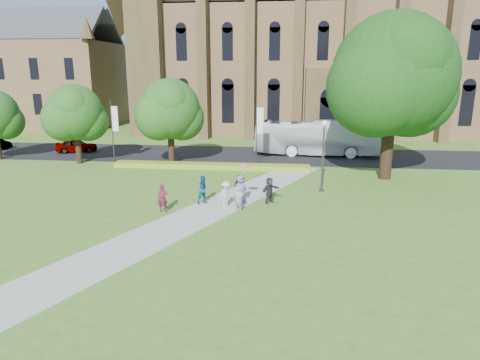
# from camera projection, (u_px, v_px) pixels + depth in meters

# --- Properties ---
(ground) EXTENTS (160.00, 160.00, 0.00)m
(ground) POSITION_uv_depth(u_px,v_px,m) (205.00, 216.00, 26.24)
(ground) COLOR #416C20
(ground) RESTS_ON ground
(road) EXTENTS (160.00, 10.00, 0.02)m
(road) POSITION_uv_depth(u_px,v_px,m) (241.00, 155.00, 45.50)
(road) COLOR black
(road) RESTS_ON ground
(footpath) EXTENTS (15.58, 28.54, 0.04)m
(footpath) POSITION_uv_depth(u_px,v_px,m) (208.00, 211.00, 27.20)
(footpath) COLOR #B2B2A8
(footpath) RESTS_ON ground
(flower_hedge) EXTENTS (18.00, 1.40, 0.45)m
(flower_hedge) POSITION_uv_depth(u_px,v_px,m) (211.00, 166.00, 39.11)
(flower_hedge) COLOR gold
(flower_hedge) RESTS_ON ground
(cathedral) EXTENTS (52.60, 18.25, 28.00)m
(cathedral) POSITION_uv_depth(u_px,v_px,m) (326.00, 40.00, 60.24)
(cathedral) COLOR brown
(cathedral) RESTS_ON ground
(building_west) EXTENTS (22.00, 14.00, 18.30)m
(building_west) POSITION_uv_depth(u_px,v_px,m) (44.00, 68.00, 68.05)
(building_west) COLOR brown
(building_west) RESTS_ON ground
(streetlamp) EXTENTS (0.44, 0.44, 5.24)m
(streetlamp) POSITION_uv_depth(u_px,v_px,m) (323.00, 147.00, 30.89)
(streetlamp) COLOR #38383D
(streetlamp) RESTS_ON ground
(large_tree) EXTENTS (9.60, 9.60, 13.20)m
(large_tree) POSITION_uv_depth(u_px,v_px,m) (393.00, 75.00, 33.39)
(large_tree) COLOR #332114
(large_tree) RESTS_ON ground
(street_tree_0) EXTENTS (5.20, 5.20, 7.50)m
(street_tree_0) POSITION_uv_depth(u_px,v_px,m) (75.00, 113.00, 40.12)
(street_tree_0) COLOR #332114
(street_tree_0) RESTS_ON ground
(street_tree_1) EXTENTS (5.60, 5.60, 8.05)m
(street_tree_1) POSITION_uv_depth(u_px,v_px,m) (170.00, 109.00, 39.56)
(street_tree_1) COLOR #332114
(street_tree_1) RESTS_ON ground
(banner_pole_0) EXTENTS (0.70, 0.10, 6.00)m
(banner_pole_0) POSITION_uv_depth(u_px,v_px,m) (258.00, 129.00, 39.82)
(banner_pole_0) COLOR #38383D
(banner_pole_0) RESTS_ON ground
(banner_pole_1) EXTENTS (0.70, 0.10, 6.00)m
(banner_pole_1) POSITION_uv_depth(u_px,v_px,m) (113.00, 127.00, 41.31)
(banner_pole_1) COLOR #38383D
(banner_pole_1) RESTS_ON ground
(tour_coach) EXTENTS (13.23, 3.85, 3.64)m
(tour_coach) POSITION_uv_depth(u_px,v_px,m) (317.00, 138.00, 44.86)
(tour_coach) COLOR silver
(tour_coach) RESTS_ON road
(car_0) EXTENTS (4.65, 3.10, 1.47)m
(car_0) POSITION_uv_depth(u_px,v_px,m) (76.00, 145.00, 46.80)
(car_0) COLOR gray
(car_0) RESTS_ON road
(pedestrian_0) EXTENTS (0.69, 0.51, 1.74)m
(pedestrian_0) POSITION_uv_depth(u_px,v_px,m) (163.00, 198.00, 26.76)
(pedestrian_0) COLOR maroon
(pedestrian_0) RESTS_ON footpath
(pedestrian_1) EXTENTS (1.17, 1.10, 1.92)m
(pedestrian_1) POSITION_uv_depth(u_px,v_px,m) (204.00, 190.00, 28.33)
(pedestrian_1) COLOR navy
(pedestrian_1) RESTS_ON footpath
(pedestrian_2) EXTENTS (1.27, 1.26, 1.76)m
(pedestrian_2) POSITION_uv_depth(u_px,v_px,m) (226.00, 195.00, 27.50)
(pedestrian_2) COLOR silver
(pedestrian_2) RESTS_ON footpath
(pedestrian_3) EXTENTS (0.85, 0.95, 1.55)m
(pedestrian_3) POSITION_uv_depth(u_px,v_px,m) (239.00, 185.00, 30.16)
(pedestrian_3) COLOR black
(pedestrian_3) RESTS_ON footpath
(pedestrian_4) EXTENTS (1.07, 1.08, 1.88)m
(pedestrian_4) POSITION_uv_depth(u_px,v_px,m) (241.00, 189.00, 28.60)
(pedestrian_4) COLOR slate
(pedestrian_4) RESTS_ON footpath
(pedestrian_5) EXTENTS (1.43, 1.55, 1.73)m
(pedestrian_5) POSITION_uv_depth(u_px,v_px,m) (270.00, 190.00, 28.62)
(pedestrian_5) COLOR #27292F
(pedestrian_5) RESTS_ON footpath
(pedestrian_6) EXTENTS (0.60, 0.43, 1.57)m
(pedestrian_6) POSITION_uv_depth(u_px,v_px,m) (239.00, 199.00, 26.95)
(pedestrian_6) COLOR #A5978A
(pedestrian_6) RESTS_ON footpath
(parasol) EXTENTS (0.97, 0.97, 0.72)m
(parasol) POSITION_uv_depth(u_px,v_px,m) (244.00, 170.00, 28.36)
(parasol) COLOR #E9A5C1
(parasol) RESTS_ON pedestrian_4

